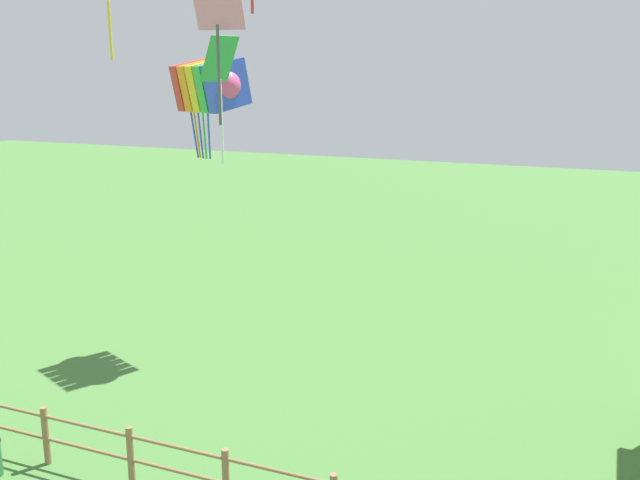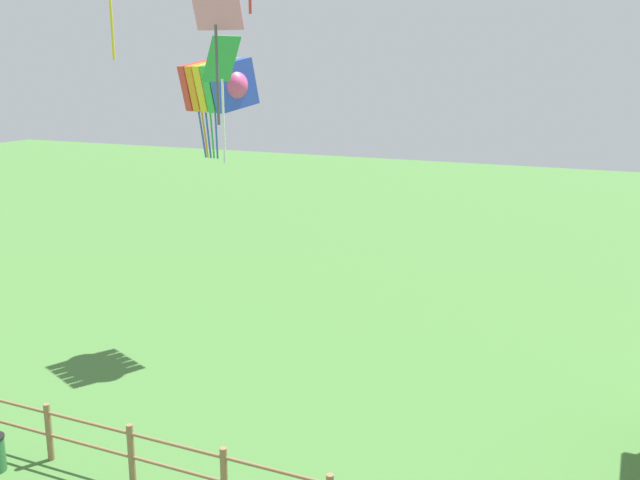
% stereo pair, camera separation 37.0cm
% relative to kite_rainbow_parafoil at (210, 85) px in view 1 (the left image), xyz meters
% --- Properties ---
extents(kite_rainbow_parafoil, '(2.74, 2.31, 2.90)m').
position_rel_kite_rainbow_parafoil_xyz_m(kite_rainbow_parafoil, '(0.00, 0.00, 0.00)').
color(kite_rainbow_parafoil, '#E54C8C').
extents(kite_green_diamond, '(0.65, 0.80, 2.51)m').
position_rel_kite_rainbow_parafoil_xyz_m(kite_green_diamond, '(3.58, -5.53, 0.36)').
color(kite_green_diamond, green).
extents(kite_pink_diamond, '(0.90, 0.56, 2.65)m').
position_rel_kite_rainbow_parafoil_xyz_m(kite_pink_diamond, '(4.76, -7.59, 1.42)').
color(kite_pink_diamond, pink).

